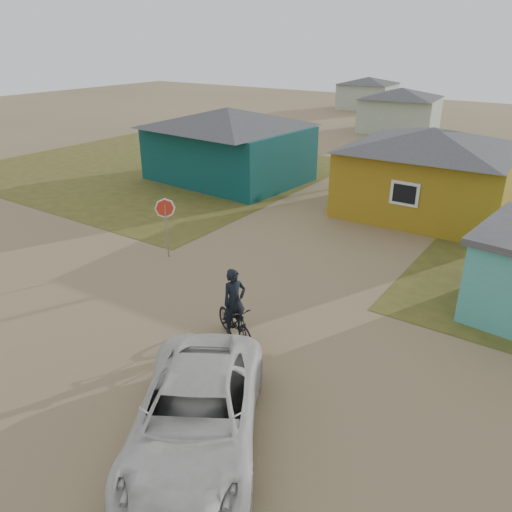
{
  "coord_description": "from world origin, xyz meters",
  "views": [
    {
      "loc": [
        8.65,
        -8.65,
        7.58
      ],
      "look_at": [
        0.62,
        3.0,
        1.3
      ],
      "focal_mm": 35.0,
      "sensor_mm": 36.0,
      "label": 1
    }
  ],
  "objects": [
    {
      "name": "ground",
      "position": [
        0.0,
        0.0,
        0.0
      ],
      "size": [
        120.0,
        120.0,
        0.0
      ],
      "primitive_type": "plane",
      "color": "#8A7350"
    },
    {
      "name": "house_teal",
      "position": [
        -8.5,
        13.5,
        2.05
      ],
      "size": [
        8.93,
        7.08,
        4.0
      ],
      "color": "#093635",
      "rests_on": "ground"
    },
    {
      "name": "cyclist",
      "position": [
        1.66,
        0.49,
        0.76
      ],
      "size": [
        1.89,
        1.23,
        2.08
      ],
      "color": "black",
      "rests_on": "ground"
    },
    {
      "name": "house_pale_north",
      "position": [
        -14.0,
        46.0,
        1.75
      ],
      "size": [
        6.28,
        5.81,
        3.4
      ],
      "color": "#A7B59C",
      "rests_on": "ground"
    },
    {
      "name": "house_yellow",
      "position": [
        2.5,
        14.0,
        2.0
      ],
      "size": [
        7.72,
        6.76,
        3.9
      ],
      "color": "olive",
      "rests_on": "ground"
    },
    {
      "name": "vehicle",
      "position": [
        3.32,
        -2.99,
        0.73
      ],
      "size": [
        4.77,
        5.72,
        1.45
      ],
      "primitive_type": "imported",
      "rotation": [
        0.0,
        0.0,
        0.54
      ],
      "color": "silver",
      "rests_on": "ground"
    },
    {
      "name": "grass_nw",
      "position": [
        -14.0,
        13.0,
        0.01
      ],
      "size": [
        20.0,
        18.0,
        0.0
      ],
      "primitive_type": "cube",
      "color": "brown",
      "rests_on": "ground"
    },
    {
      "name": "stop_sign",
      "position": [
        -3.7,
        3.52,
        1.69
      ],
      "size": [
        0.71,
        0.31,
        2.27
      ],
      "color": "gray",
      "rests_on": "ground"
    },
    {
      "name": "house_pale_west",
      "position": [
        -6.0,
        34.0,
        1.86
      ],
      "size": [
        7.04,
        6.15,
        3.6
      ],
      "color": "#A7B59C",
      "rests_on": "ground"
    }
  ]
}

